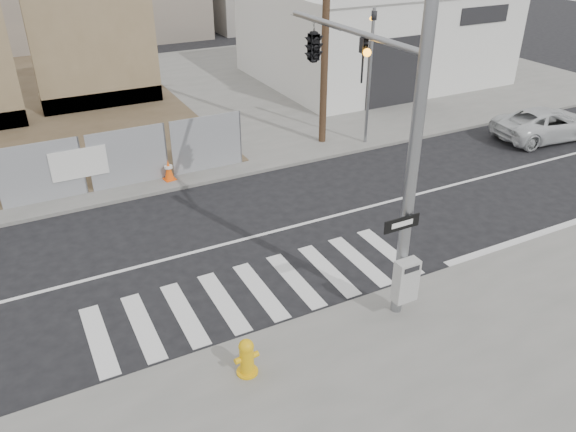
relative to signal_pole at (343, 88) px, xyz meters
name	(u,v)px	position (x,y,z in m)	size (l,w,h in m)	color
ground	(224,245)	(-2.49, 2.05, -4.78)	(100.00, 100.00, 0.00)	black
sidewalk_far	(116,107)	(-2.49, 16.05, -4.72)	(50.00, 20.00, 0.12)	slate
signal_pole	(343,88)	(0.00, 0.00, 0.00)	(0.96, 5.87, 7.00)	gray
far_signal_pole	(371,59)	(5.51, 6.65, -1.30)	(0.16, 0.20, 5.60)	gray
concrete_wall_right	(94,37)	(-2.99, 16.13, -1.40)	(5.50, 1.30, 8.00)	#7D694B
auto_shop	(373,32)	(11.50, 15.01, -2.25)	(12.00, 10.20, 5.95)	silver
utility_pole_right	(326,10)	(4.01, 7.55, 0.42)	(1.60, 0.28, 10.00)	#453020
fire_hydrant	(247,357)	(-3.97, -3.02, -4.24)	(0.53, 0.50, 0.85)	#E7AD0C
suv	(547,124)	(12.61, 3.79, -4.14)	(2.13, 4.63, 1.29)	silver
traffic_cone_c	(34,192)	(-7.00, 7.22, -4.35)	(0.33, 0.33, 0.63)	#FF4B0D
traffic_cone_d	(169,170)	(-2.64, 6.80, -4.30)	(0.44, 0.44, 0.75)	#FF560D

